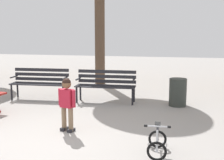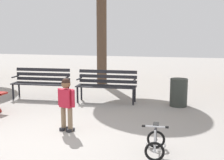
# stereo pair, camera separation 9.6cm
# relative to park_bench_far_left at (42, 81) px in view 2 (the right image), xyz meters

# --- Properties ---
(ground) EXTENTS (36.00, 36.00, 0.00)m
(ground) POSITION_rel_park_bench_far_left_xyz_m (1.44, -3.23, -0.51)
(ground) COLOR gray
(park_bench_far_left) EXTENTS (1.62, 0.55, 0.85)m
(park_bench_far_left) POSITION_rel_park_bench_far_left_xyz_m (0.00, 0.00, 0.00)
(park_bench_far_left) COLOR #232328
(park_bench_far_left) RESTS_ON ground
(park_bench_left) EXTENTS (1.62, 0.52, 0.85)m
(park_bench_left) POSITION_rel_park_bench_far_left_xyz_m (1.90, 0.03, 0.00)
(park_bench_left) COLOR #232328
(park_bench_left) RESTS_ON ground
(child_standing) EXTENTS (0.38, 0.23, 1.03)m
(child_standing) POSITION_rel_park_bench_far_left_xyz_m (1.76, -2.52, 0.09)
(child_standing) COLOR #7F664C
(child_standing) RESTS_ON ground
(kids_bicycle) EXTENTS (0.39, 0.57, 0.54)m
(kids_bicycle) POSITION_rel_park_bench_far_left_xyz_m (3.52, -3.26, -0.31)
(kids_bicycle) COLOR black
(kids_bicycle) RESTS_ON ground
(trash_bin) EXTENTS (0.44, 0.44, 0.71)m
(trash_bin) POSITION_rel_park_bench_far_left_xyz_m (3.80, -0.02, -0.16)
(trash_bin) COLOR #2D332D
(trash_bin) RESTS_ON ground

